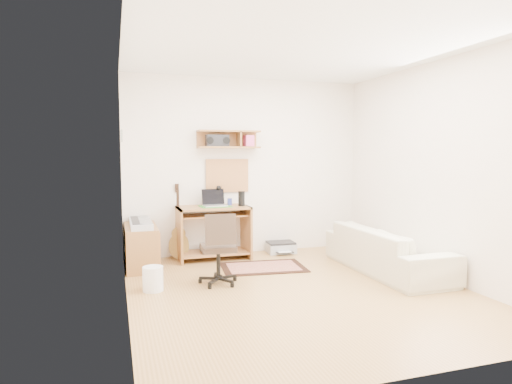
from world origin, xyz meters
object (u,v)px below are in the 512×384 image
object	(u,v)px
cabinet	(141,247)
printer	(281,247)
desk	(214,233)
task_chair	(218,248)
sofa	(387,242)

from	to	relation	value
cabinet	printer	size ratio (longest dim) A/B	2.17
desk	task_chair	xyz separation A→B (m)	(-0.21, -1.22, 0.05)
desk	cabinet	size ratio (longest dim) A/B	1.11
desk	printer	size ratio (longest dim) A/B	2.42
desk	printer	bearing A→B (deg)	4.00
printer	sofa	bearing A→B (deg)	-54.31
sofa	task_chair	bearing A→B (deg)	86.85
desk	cabinet	bearing A→B (deg)	-170.19
desk	task_chair	size ratio (longest dim) A/B	1.19
desk	printer	world-z (taller)	desk
printer	sofa	world-z (taller)	sofa
sofa	cabinet	bearing A→B (deg)	68.53
desk	sofa	xyz separation A→B (m)	(1.95, -1.34, -0.00)
task_chair	printer	distance (m)	1.84
task_chair	cabinet	bearing A→B (deg)	131.27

